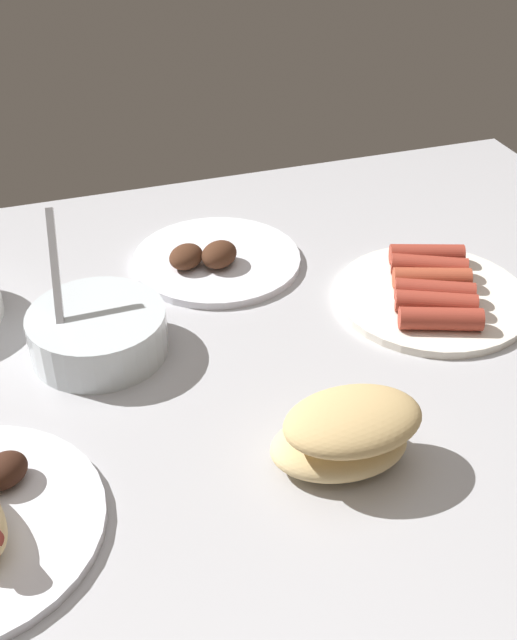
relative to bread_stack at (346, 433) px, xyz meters
The scene contains 5 objects.
ground_plane 19.00cm from the bread_stack, 76.23° to the right, with size 120.00×90.00×3.00cm, color #B2B2B7.
bread_stack is the anchor object (origin of this frame).
plate_sausages 29.89cm from the bread_stack, 134.21° to the right, with size 23.23×23.23×3.58cm.
bowl_coleslaw 30.49cm from the bread_stack, 52.04° to the right, with size 15.01×15.01×15.22cm.
plate_grilled_meat 37.73cm from the bread_stack, 87.24° to the right, with size 21.67×21.67×4.10cm.
Camera 1 is at (19.60, 64.67, 53.02)cm, focal length 44.17 mm.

